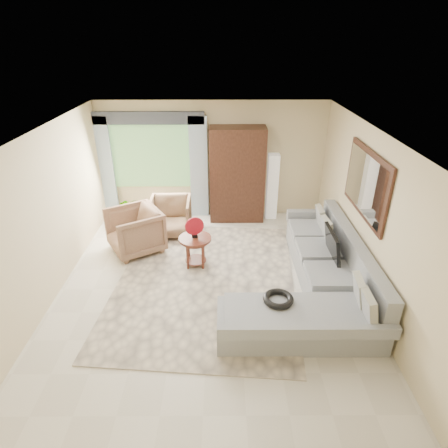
{
  "coord_description": "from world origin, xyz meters",
  "views": [
    {
      "loc": [
        0.22,
        -5.1,
        3.85
      ],
      "look_at": [
        0.25,
        0.35,
        1.05
      ],
      "focal_mm": 30.0,
      "sensor_mm": 36.0,
      "label": 1
    }
  ],
  "objects_px": {
    "sectional_sofa": "(319,281)",
    "potted_plant": "(127,210)",
    "coffee_table": "(195,251)",
    "armoire": "(237,175)",
    "armchair_left": "(135,231)",
    "armchair_right": "(171,217)",
    "tv_screen": "(332,244)",
    "floor_lamp": "(272,187)"
  },
  "relations": [
    {
      "from": "sectional_sofa",
      "to": "potted_plant",
      "type": "distance_m",
      "value": 4.6
    },
    {
      "from": "sectional_sofa",
      "to": "potted_plant",
      "type": "relative_size",
      "value": 5.88
    },
    {
      "from": "coffee_table",
      "to": "armoire",
      "type": "xyz_separation_m",
      "value": [
        0.82,
        2.0,
        0.74
      ]
    },
    {
      "from": "sectional_sofa",
      "to": "armchair_left",
      "type": "height_order",
      "value": "sectional_sofa"
    },
    {
      "from": "armchair_right",
      "to": "sectional_sofa",
      "type": "bearing_deg",
      "value": -40.32
    },
    {
      "from": "tv_screen",
      "to": "armoire",
      "type": "relative_size",
      "value": 0.35
    },
    {
      "from": "coffee_table",
      "to": "armchair_right",
      "type": "relative_size",
      "value": 0.68
    },
    {
      "from": "sectional_sofa",
      "to": "armchair_left",
      "type": "bearing_deg",
      "value": 155.92
    },
    {
      "from": "armchair_right",
      "to": "armoire",
      "type": "xyz_separation_m",
      "value": [
        1.42,
        0.74,
        0.66
      ]
    },
    {
      "from": "armchair_left",
      "to": "armoire",
      "type": "height_order",
      "value": "armoire"
    },
    {
      "from": "armchair_right",
      "to": "potted_plant",
      "type": "height_order",
      "value": "armchair_right"
    },
    {
      "from": "floor_lamp",
      "to": "armoire",
      "type": "bearing_deg",
      "value": -175.71
    },
    {
      "from": "sectional_sofa",
      "to": "potted_plant",
      "type": "height_order",
      "value": "sectional_sofa"
    },
    {
      "from": "sectional_sofa",
      "to": "armchair_right",
      "type": "xyz_separation_m",
      "value": [
        -2.65,
        2.16,
        0.11
      ]
    },
    {
      "from": "sectional_sofa",
      "to": "floor_lamp",
      "type": "height_order",
      "value": "floor_lamp"
    },
    {
      "from": "tv_screen",
      "to": "floor_lamp",
      "type": "height_order",
      "value": "floor_lamp"
    },
    {
      "from": "armoire",
      "to": "tv_screen",
      "type": "bearing_deg",
      "value": -58.73
    },
    {
      "from": "sectional_sofa",
      "to": "floor_lamp",
      "type": "bearing_deg",
      "value": 98.33
    },
    {
      "from": "coffee_table",
      "to": "potted_plant",
      "type": "xyz_separation_m",
      "value": [
        -1.66,
        1.81,
        -0.01
      ]
    },
    {
      "from": "coffee_table",
      "to": "armchair_left",
      "type": "distance_m",
      "value": 1.33
    },
    {
      "from": "armoire",
      "to": "floor_lamp",
      "type": "bearing_deg",
      "value": 4.29
    },
    {
      "from": "floor_lamp",
      "to": "potted_plant",
      "type": "bearing_deg",
      "value": -175.75
    },
    {
      "from": "armchair_left",
      "to": "armchair_right",
      "type": "bearing_deg",
      "value": 108.06
    },
    {
      "from": "floor_lamp",
      "to": "armchair_left",
      "type": "bearing_deg",
      "value": -151.94
    },
    {
      "from": "tv_screen",
      "to": "coffee_table",
      "type": "height_order",
      "value": "tv_screen"
    },
    {
      "from": "potted_plant",
      "to": "armchair_right",
      "type": "bearing_deg",
      "value": -27.7
    },
    {
      "from": "floor_lamp",
      "to": "sectional_sofa",
      "type": "bearing_deg",
      "value": -81.67
    },
    {
      "from": "tv_screen",
      "to": "armchair_right",
      "type": "relative_size",
      "value": 0.86
    },
    {
      "from": "sectional_sofa",
      "to": "armchair_right",
      "type": "relative_size",
      "value": 4.0
    },
    {
      "from": "tv_screen",
      "to": "armoire",
      "type": "xyz_separation_m",
      "value": [
        -1.5,
        2.47,
        0.33
      ]
    },
    {
      "from": "tv_screen",
      "to": "coffee_table",
      "type": "bearing_deg",
      "value": 168.48
    },
    {
      "from": "tv_screen",
      "to": "armchair_right",
      "type": "xyz_separation_m",
      "value": [
        -2.92,
        1.73,
        -0.33
      ]
    },
    {
      "from": "potted_plant",
      "to": "coffee_table",
      "type": "bearing_deg",
      "value": -47.56
    },
    {
      "from": "potted_plant",
      "to": "armoire",
      "type": "height_order",
      "value": "armoire"
    },
    {
      "from": "tv_screen",
      "to": "coffee_table",
      "type": "distance_m",
      "value": 2.4
    },
    {
      "from": "armchair_right",
      "to": "tv_screen",
      "type": "bearing_deg",
      "value": -31.85
    },
    {
      "from": "tv_screen",
      "to": "armchair_right",
      "type": "distance_m",
      "value": 3.41
    },
    {
      "from": "armchair_right",
      "to": "armoire",
      "type": "relative_size",
      "value": 0.41
    },
    {
      "from": "tv_screen",
      "to": "potted_plant",
      "type": "relative_size",
      "value": 1.26
    },
    {
      "from": "coffee_table",
      "to": "potted_plant",
      "type": "bearing_deg",
      "value": 132.44
    },
    {
      "from": "sectional_sofa",
      "to": "potted_plant",
      "type": "bearing_deg",
      "value": 143.81
    },
    {
      "from": "tv_screen",
      "to": "coffee_table",
      "type": "relative_size",
      "value": 1.26
    }
  ]
}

